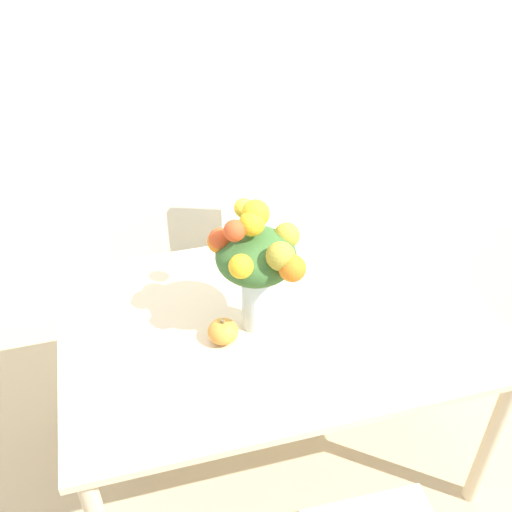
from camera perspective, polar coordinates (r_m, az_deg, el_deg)
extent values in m
plane|color=tan|center=(2.76, 1.69, -17.66)|extent=(12.00, 12.00, 0.00)
cube|color=silver|center=(2.92, -5.05, 19.25)|extent=(8.00, 0.06, 2.70)
cube|color=beige|center=(2.18, 2.06, -6.22)|extent=(1.53, 0.98, 0.03)
cylinder|color=beige|center=(2.48, 21.48, -16.03)|extent=(0.06, 0.06, 0.75)
cylinder|color=beige|center=(2.71, -15.50, -8.50)|extent=(0.06, 0.06, 0.75)
cylinder|color=beige|center=(2.95, 12.75, -3.43)|extent=(0.06, 0.06, 0.75)
cylinder|color=silver|center=(2.06, 0.00, -3.96)|extent=(0.10, 0.10, 0.25)
cylinder|color=silver|center=(2.10, 0.00, -5.27)|extent=(0.09, 0.09, 0.12)
cylinder|color=#38662D|center=(2.04, 0.54, -3.11)|extent=(0.01, 0.01, 0.31)
cylinder|color=#38662D|center=(2.05, 0.03, -2.84)|extent=(0.01, 0.01, 0.31)
cylinder|color=#38662D|center=(2.04, -0.52, -3.07)|extent=(0.01, 0.01, 0.31)
cylinder|color=#38662D|center=(2.02, -0.36, -3.49)|extent=(0.01, 0.00, 0.31)
cylinder|color=#38662D|center=(2.02, 0.31, -3.51)|extent=(0.01, 0.00, 0.31)
ellipsoid|color=#38662D|center=(1.94, 0.00, 0.00)|extent=(0.27, 0.27, 0.16)
sphere|color=yellow|center=(1.86, -0.39, 3.13)|extent=(0.08, 0.08, 0.08)
sphere|color=#AD9E33|center=(1.96, 2.94, 1.96)|extent=(0.09, 0.09, 0.09)
sphere|color=#AD9E33|center=(1.82, 2.35, -0.02)|extent=(0.09, 0.09, 0.09)
sphere|color=yellow|center=(1.98, -1.16, 4.60)|extent=(0.07, 0.07, 0.07)
sphere|color=yellow|center=(1.83, -1.45, -0.99)|extent=(0.08, 0.08, 0.08)
sphere|color=#D64C23|center=(1.92, -3.48, 1.67)|extent=(0.07, 0.07, 0.07)
sphere|color=orange|center=(1.94, -3.50, 1.40)|extent=(0.08, 0.08, 0.08)
sphere|color=orange|center=(1.82, 3.48, -1.18)|extent=(0.09, 0.09, 0.09)
sphere|color=yellow|center=(1.87, -0.04, 4.06)|extent=(0.09, 0.09, 0.09)
sphere|color=#D64C23|center=(1.84, -2.06, 2.43)|extent=(0.07, 0.07, 0.07)
ellipsoid|color=gold|center=(2.06, -3.16, -7.18)|extent=(0.11, 0.11, 0.08)
cylinder|color=brown|center=(2.03, -3.20, -6.28)|extent=(0.01, 0.01, 0.02)
cube|color=white|center=(3.01, 0.99, 0.11)|extent=(0.46, 0.46, 0.02)
cylinder|color=white|center=(3.01, -1.71, -5.51)|extent=(0.04, 0.04, 0.42)
cylinder|color=white|center=(3.05, 4.65, -4.81)|extent=(0.04, 0.04, 0.42)
cylinder|color=white|center=(3.26, -2.51, -1.46)|extent=(0.04, 0.04, 0.42)
cylinder|color=white|center=(3.30, 3.35, -0.87)|extent=(0.04, 0.04, 0.42)
cube|color=white|center=(3.04, 0.38, 5.69)|extent=(0.40, 0.06, 0.42)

